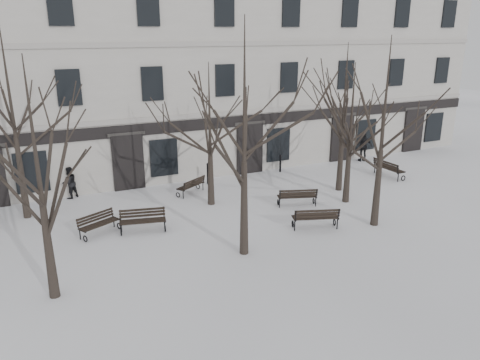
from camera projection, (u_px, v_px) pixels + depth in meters
ground at (258, 234)px, 19.17m from camera, size 100.00×100.00×0.00m
building at (163, 72)px, 28.67m from camera, size 40.40×10.20×11.40m
tree_0 at (36, 154)px, 13.26m from camera, size 5.16×5.16×7.37m
tree_1 at (244, 113)px, 15.90m from camera, size 5.91×5.91×8.45m
tree_2 at (385, 111)px, 18.60m from camera, size 5.46×5.46×7.81m
tree_3 at (352, 117)px, 21.55m from camera, size 4.63×4.63×6.62m
tree_4 at (9, 94)px, 19.23m from camera, size 6.09×6.09×8.70m
tree_5 at (210, 118)px, 21.20m from camera, size 4.66×4.66×6.65m
tree_6 at (345, 101)px, 23.07m from camera, size 5.20×5.20×7.43m
bench_0 at (99, 223)px, 19.03m from camera, size 1.79×1.30×0.86m
bench_1 at (316, 217)px, 19.50m from camera, size 2.01×1.27×0.96m
bench_2 at (297, 196)px, 22.03m from camera, size 1.93×1.22×0.92m
bench_3 at (143, 220)px, 19.26m from camera, size 1.96×1.07×0.94m
bench_4 at (191, 185)px, 23.73m from camera, size 1.72×1.38×0.85m
bench_5 at (388, 168)px, 26.47m from camera, size 0.77×1.98×0.99m
bollard_a at (208, 173)px, 25.21m from camera, size 0.15×0.15×1.19m
bollard_b at (280, 163)px, 27.42m from camera, size 0.13×0.13×1.04m
pedestrian_b at (71, 198)px, 23.28m from camera, size 0.98×0.92×1.60m
pedestrian_c at (362, 161)px, 29.89m from camera, size 1.21×0.73×1.93m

